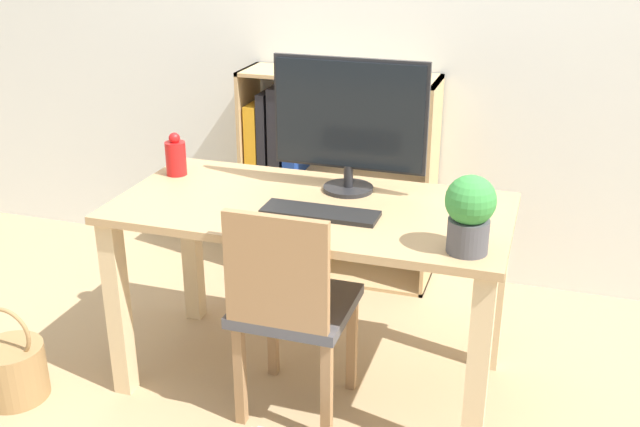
{
  "coord_description": "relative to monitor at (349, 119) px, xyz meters",
  "views": [
    {
      "loc": [
        0.8,
        -2.4,
        1.74
      ],
      "look_at": [
        0.0,
        0.1,
        0.67
      ],
      "focal_mm": 42.0,
      "sensor_mm": 36.0,
      "label": 1
    }
  ],
  "objects": [
    {
      "name": "vase",
      "position": [
        -0.71,
        -0.04,
        -0.2
      ],
      "size": [
        0.08,
        0.08,
        0.18
      ],
      "color": "red",
      "rests_on": "desk"
    },
    {
      "name": "wall_back",
      "position": [
        -0.09,
        0.91,
        0.28
      ],
      "size": [
        8.0,
        0.05,
        2.6
      ],
      "color": "silver",
      "rests_on": "ground_plane"
    },
    {
      "name": "chair",
      "position": [
        -0.08,
        -0.43,
        -0.56
      ],
      "size": [
        0.4,
        0.4,
        0.84
      ],
      "rotation": [
        0.0,
        0.0,
        -0.0
      ],
      "color": "#4C4C51",
      "rests_on": "ground_plane"
    },
    {
      "name": "monitor",
      "position": [
        0.0,
        0.0,
        0.0
      ],
      "size": [
        0.58,
        0.19,
        0.51
      ],
      "color": "#232326",
      "rests_on": "desk"
    },
    {
      "name": "keyboard",
      "position": [
        -0.03,
        -0.27,
        -0.27
      ],
      "size": [
        0.41,
        0.13,
        0.02
      ],
      "color": "black",
      "rests_on": "desk"
    },
    {
      "name": "potted_plant",
      "position": [
        0.5,
        -0.42,
        -0.14
      ],
      "size": [
        0.16,
        0.16,
        0.25
      ],
      "color": "#4C4C51",
      "rests_on": "desk"
    },
    {
      "name": "bookshelf",
      "position": [
        -0.45,
        0.73,
        -0.52
      ],
      "size": [
        0.94,
        0.28,
        1.03
      ],
      "color": "tan",
      "rests_on": "ground_plane"
    },
    {
      "name": "ground_plane",
      "position": [
        -0.09,
        -0.19,
        -1.02
      ],
      "size": [
        10.0,
        10.0,
        0.0
      ],
      "primitive_type": "plane",
      "color": "tan"
    },
    {
      "name": "desk",
      "position": [
        -0.09,
        -0.19,
        -0.41
      ],
      "size": [
        1.44,
        0.71,
        0.74
      ],
      "color": "tan",
      "rests_on": "ground_plane"
    },
    {
      "name": "basket",
      "position": [
        -1.13,
        -0.65,
        -0.91
      ],
      "size": [
        0.25,
        0.25,
        0.39
      ],
      "color": "#997547",
      "rests_on": "ground_plane"
    }
  ]
}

